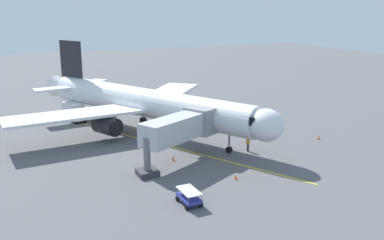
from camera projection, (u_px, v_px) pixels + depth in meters
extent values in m
plane|color=#565659|center=(148.00, 126.00, 61.43)|extent=(220.00, 220.00, 0.00)
cube|color=yellow|center=(162.00, 144.00, 53.01)|extent=(17.80, 36.03, 0.01)
cylinder|color=white|center=(145.00, 102.00, 57.20)|extent=(18.36, 32.21, 3.80)
ellipsoid|color=white|center=(266.00, 125.00, 46.28)|extent=(5.00, 5.18, 3.61)
cone|color=white|center=(61.00, 87.00, 68.31)|extent=(4.39, 4.20, 3.42)
cube|color=black|center=(255.00, 118.00, 46.98)|extent=(3.60, 2.86, 0.90)
cube|color=white|center=(167.00, 94.00, 66.05)|extent=(15.26, 16.16, 0.36)
cylinder|color=black|center=(168.00, 109.00, 62.74)|extent=(3.56, 4.07, 2.30)
cylinder|color=black|center=(178.00, 111.00, 61.69)|extent=(1.97, 1.10, 2.10)
cube|color=white|center=(75.00, 115.00, 53.13)|extent=(17.38, 6.40, 0.36)
cylinder|color=black|center=(107.00, 126.00, 53.95)|extent=(3.56, 4.07, 2.30)
cylinder|color=black|center=(117.00, 128.00, 52.89)|extent=(1.97, 1.10, 2.10)
cube|color=black|center=(71.00, 65.00, 65.54)|extent=(2.43, 4.47, 7.20)
cube|color=white|center=(91.00, 83.00, 68.61)|extent=(6.27, 6.18, 0.24)
cube|color=white|center=(56.00, 88.00, 63.75)|extent=(6.67, 3.28, 0.24)
cylinder|color=slate|center=(229.00, 138.00, 49.70)|extent=(0.24, 0.24, 2.77)
cylinder|color=black|center=(229.00, 149.00, 50.05)|extent=(0.71, 0.83, 0.70)
cylinder|color=slate|center=(143.00, 111.00, 61.53)|extent=(0.24, 0.24, 2.77)
cylinder|color=black|center=(143.00, 121.00, 61.88)|extent=(0.89, 1.19, 1.10)
cylinder|color=slate|center=(116.00, 119.00, 57.59)|extent=(0.24, 0.24, 2.77)
cylinder|color=black|center=(116.00, 129.00, 57.94)|extent=(0.89, 1.19, 1.10)
cube|color=#B7B7BC|center=(176.00, 128.00, 45.72)|extent=(9.23, 6.29, 2.50)
cube|color=gray|center=(202.00, 120.00, 49.13)|extent=(3.92, 4.11, 3.00)
cylinder|color=slate|center=(147.00, 157.00, 42.81)|extent=(0.70, 0.70, 3.90)
cube|color=#333338|center=(147.00, 173.00, 43.23)|extent=(2.00, 2.00, 0.60)
cylinder|color=#23232D|center=(248.00, 148.00, 50.45)|extent=(0.26, 0.26, 0.88)
cube|color=orange|center=(248.00, 142.00, 50.26)|extent=(0.43, 0.44, 0.60)
cube|color=silver|center=(248.00, 142.00, 50.26)|extent=(0.45, 0.47, 0.10)
sphere|color=tan|center=(248.00, 138.00, 50.15)|extent=(0.22, 0.22, 0.22)
cube|color=white|center=(79.00, 116.00, 62.74)|extent=(2.26, 2.12, 1.20)
cube|color=black|center=(81.00, 115.00, 62.17)|extent=(1.69, 0.58, 0.70)
cube|color=silver|center=(73.00, 110.00, 64.06)|extent=(2.83, 3.98, 2.20)
cylinder|color=black|center=(85.00, 119.00, 63.11)|extent=(0.45, 0.88, 0.84)
cylinder|color=black|center=(76.00, 121.00, 62.30)|extent=(0.45, 0.88, 0.84)
cylinder|color=black|center=(75.00, 115.00, 65.48)|extent=(0.45, 0.88, 0.84)
cylinder|color=black|center=(67.00, 117.00, 64.68)|extent=(0.45, 0.88, 0.84)
cube|color=#2D3899|center=(189.00, 198.00, 36.90)|extent=(1.41, 2.60, 0.24)
cube|color=silver|center=(189.00, 191.00, 36.73)|extent=(1.41, 2.60, 0.08)
cylinder|color=slate|center=(202.00, 198.00, 36.01)|extent=(0.06, 0.06, 0.55)
cylinder|color=slate|center=(188.00, 200.00, 35.49)|extent=(0.06, 0.06, 0.55)
cylinder|color=slate|center=(189.00, 187.00, 38.10)|extent=(0.06, 0.06, 0.55)
cylinder|color=slate|center=(177.00, 190.00, 37.58)|extent=(0.06, 0.06, 0.55)
cylinder|color=black|center=(201.00, 204.00, 36.43)|extent=(0.25, 0.44, 0.44)
cylinder|color=black|center=(187.00, 207.00, 35.88)|extent=(0.25, 0.44, 0.44)
cylinder|color=black|center=(191.00, 196.00, 38.08)|extent=(0.25, 0.44, 0.44)
cylinder|color=black|center=(178.00, 199.00, 37.54)|extent=(0.25, 0.44, 0.44)
cone|color=#F2590F|center=(319.00, 137.00, 55.02)|extent=(0.32, 0.32, 0.55)
cone|color=#F2590F|center=(173.00, 158.00, 47.41)|extent=(0.32, 0.32, 0.55)
cone|color=#F2590F|center=(236.00, 177.00, 42.24)|extent=(0.32, 0.32, 0.55)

